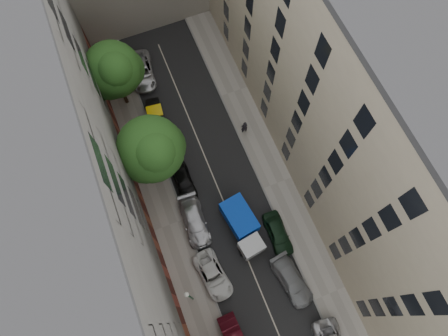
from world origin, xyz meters
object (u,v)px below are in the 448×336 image
car_left_2 (213,275)px  pedestrian (244,127)px  tree_far (115,71)px  lamp_post (189,296)px  car_right_1 (292,281)px  car_left_4 (183,181)px  tree_mid (153,151)px  car_left_3 (194,221)px  car_left_5 (156,116)px  tarp_truck (243,226)px  car_left_6 (142,71)px  car_right_2 (278,234)px

car_left_2 → pedestrian: (8.07, 12.11, 0.43)m
tree_far → lamp_post: bearing=-91.4°
car_left_2 → car_right_1: (6.22, -3.00, 0.07)m
car_left_4 → pedestrian: size_ratio=2.27×
car_left_4 → tree_mid: size_ratio=0.46×
pedestrian → tree_mid: bearing=11.6°
car_left_3 → car_left_5: car_left_3 is taller
car_left_3 → car_left_4: car_left_3 is taller
tree_far → lamp_post: size_ratio=1.31×
car_left_3 → tree_mid: 7.88m
tarp_truck → car_left_6: bearing=91.4°
tarp_truck → lamp_post: bearing=-155.7°
car_right_2 → pedestrian: pedestrian is taller
car_left_2 → lamp_post: (-2.34, -1.16, 3.48)m
car_left_2 → car_left_5: (0.33, 16.80, 0.01)m
car_right_1 → pedestrian: bearing=74.8°
car_left_5 → tree_far: (-2.18, 2.89, 5.07)m
car_left_5 → car_right_2: bearing=-61.1°
car_left_2 → tree_mid: size_ratio=0.51×
car_left_6 → pedestrian: (7.46, -10.29, 0.35)m
car_left_3 → car_left_5: (0.16, 11.69, -0.08)m
tree_far → lamp_post: (-0.49, -20.85, -1.60)m
car_right_2 → pedestrian: size_ratio=2.32×
car_left_5 → tree_mid: size_ratio=0.44×
car_right_2 → tree_mid: 13.48m
car_left_6 → tree_far: tree_far is taller
car_left_4 → car_left_5: size_ratio=1.05×
tarp_truck → car_left_5: tarp_truck is taller
car_left_3 → tree_far: bearing=101.2°
car_left_4 → tree_far: tree_far is taller
lamp_post → car_left_6: bearing=82.8°
car_right_1 → tree_far: tree_far is taller
car_left_2 → car_left_3: bearing=81.2°
car_left_2 → car_left_6: 22.41m
car_left_5 → car_right_2: (6.47, -15.60, 0.07)m
car_left_4 → car_left_5: bearing=91.6°
car_left_2 → tree_far: size_ratio=0.55×
lamp_post → tree_far: bearing=88.6°
tarp_truck → car_left_4: size_ratio=1.34×
car_left_6 → car_right_2: (6.19, -21.20, 0.00)m
tarp_truck → car_left_3: 4.46m
lamp_post → car_left_2: bearing=26.3°
tree_far → car_right_1: bearing=-70.4°
tarp_truck → car_left_5: size_ratio=1.41×
car_left_3 → pedestrian: (7.91, 7.00, 0.34)m
car_left_3 → tree_mid: size_ratio=0.56×
car_right_2 → pedestrian: bearing=85.8°
car_left_4 → car_left_3: bearing=-95.7°
car_right_2 → tree_mid: (-7.89, 9.49, 5.42)m
car_left_4 → tree_mid: 5.88m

